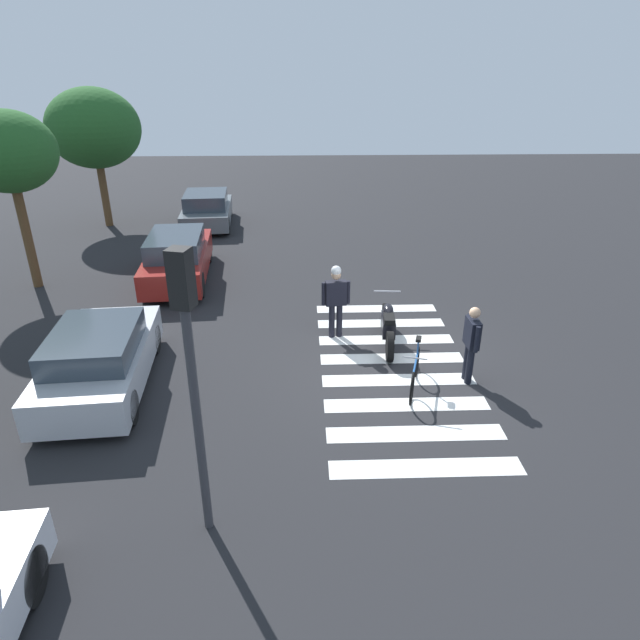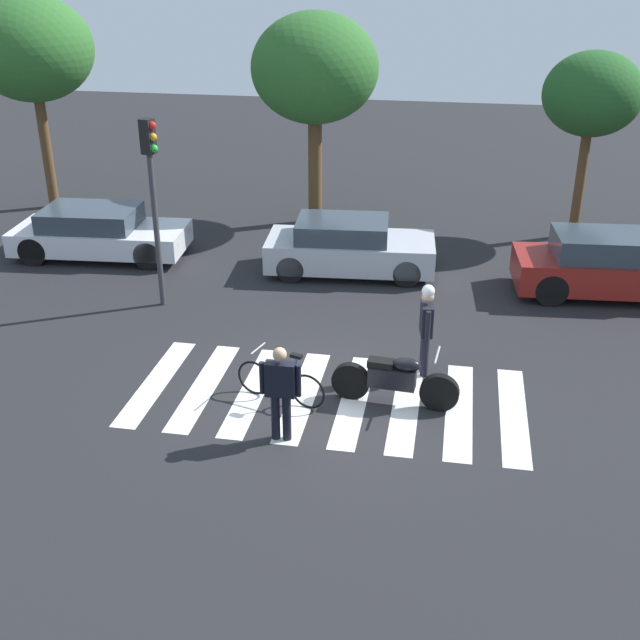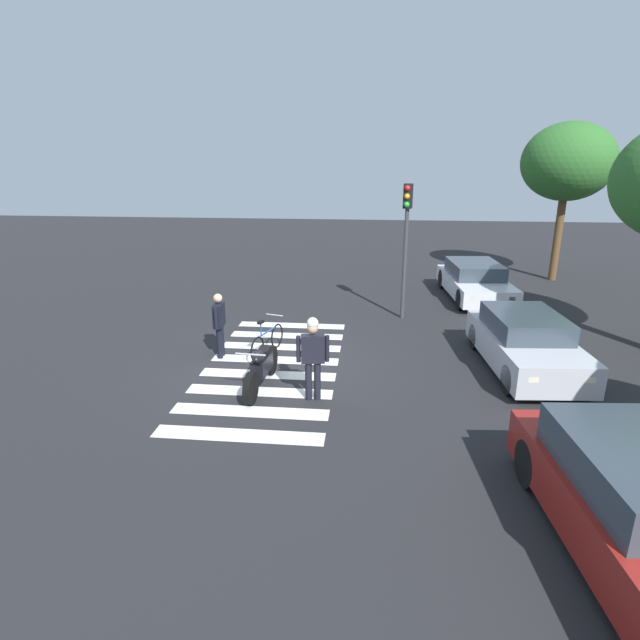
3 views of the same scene
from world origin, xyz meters
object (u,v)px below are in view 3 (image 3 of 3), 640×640
car_white_van (475,281)px  officer_on_foot (219,322)px  police_motorcycle (261,367)px  car_silver_sedan (525,343)px  car_maroon_wagon (638,510)px  leaning_bicycle (267,341)px  traffic_light_pole (406,230)px  officer_by_motorcycle (313,353)px

car_white_van → officer_on_foot: bearing=-48.9°
police_motorcycle → car_silver_sedan: bearing=105.6°
police_motorcycle → car_maroon_wagon: 7.10m
car_white_van → car_silver_sedan: (6.38, -0.02, 0.02)m
police_motorcycle → car_silver_sedan: size_ratio=0.54×
leaning_bicycle → traffic_light_pole: 5.46m
car_maroon_wagon → traffic_light_pole: 10.22m
police_motorcycle → leaning_bicycle: (-1.92, -0.26, -0.10)m
officer_on_foot → car_maroon_wagon: bearing=49.0°
police_motorcycle → traffic_light_pole: 6.67m
officer_on_foot → officer_by_motorcycle: size_ratio=0.92×
officer_on_foot → officer_by_motorcycle: bearing=50.5°
officer_by_motorcycle → car_silver_sedan: officer_by_motorcycle is taller
car_maroon_wagon → traffic_light_pole: (-9.75, -2.31, 2.03)m
police_motorcycle → car_white_van: size_ratio=0.50×
officer_by_motorcycle → traffic_light_pole: 6.40m
police_motorcycle → leaning_bicycle: 1.94m
officer_on_foot → car_white_van: size_ratio=0.37×
leaning_bicycle → car_white_van: 8.68m
police_motorcycle → officer_by_motorcycle: officer_by_motorcycle is taller
leaning_bicycle → car_maroon_wagon: 8.60m
police_motorcycle → leaning_bicycle: size_ratio=1.34×
officer_by_motorcycle → car_white_van: size_ratio=0.40×
officer_on_foot → car_maroon_wagon: (6.04, 6.96, -0.23)m
police_motorcycle → traffic_light_pole: size_ratio=0.54×
police_motorcycle → car_silver_sedan: car_silver_sedan is taller
officer_by_motorcycle → car_maroon_wagon: (3.95, 4.41, -0.32)m
police_motorcycle → car_white_van: 9.96m
officer_by_motorcycle → leaning_bicycle: bearing=-149.0°
car_silver_sedan → car_maroon_wagon: car_maroon_wagon is taller
officer_by_motorcycle → car_white_van: bearing=150.7°
leaning_bicycle → officer_on_foot: bearing=-77.0°
leaning_bicycle → officer_by_motorcycle: bearing=31.0°
car_silver_sedan → traffic_light_pole: bearing=-144.8°
officer_on_foot → car_maroon_wagon: size_ratio=0.36×
leaning_bicycle → officer_on_foot: 1.28m
officer_by_motorcycle → car_silver_sedan: bearing=113.7°
police_motorcycle → car_maroon_wagon: car_maroon_wagon is taller
leaning_bicycle → car_white_van: bearing=134.7°
officer_on_foot → car_white_van: (-6.36, 7.29, -0.31)m
car_silver_sedan → leaning_bicycle: bearing=-92.6°
police_motorcycle → car_white_van: bearing=143.6°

